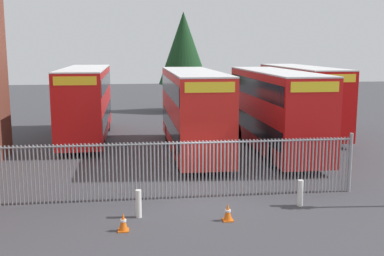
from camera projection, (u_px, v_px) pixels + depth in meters
name	position (u px, v px, depth m)	size (l,w,h in m)	color
ground_plane	(183.00, 152.00, 25.73)	(100.00, 100.00, 0.00)	#3D3D42
palisade_fence	(171.00, 168.00, 17.55)	(14.22, 0.14, 2.35)	gray
double_decker_bus_near_gate	(193.00, 109.00, 25.06)	(2.54, 10.81, 4.42)	red
double_decker_bus_behind_fence_left	(86.00, 101.00, 28.86)	(2.54, 10.81, 4.42)	red
double_decker_bus_behind_fence_right	(275.00, 108.00, 25.25)	(2.54, 10.81, 4.42)	red
double_decker_bus_far_back	(301.00, 97.00, 30.88)	(2.54, 10.81, 4.42)	#B70C0C
bollard_near_left	(139.00, 204.00, 15.71)	(0.20, 0.20, 0.95)	silver
bollard_center_front	(300.00, 193.00, 16.86)	(0.20, 0.20, 0.95)	silver
traffic_cone_by_gate	(228.00, 212.00, 15.43)	(0.34, 0.34, 0.59)	orange
traffic_cone_mid_forecourt	(123.00, 222.00, 14.55)	(0.34, 0.34, 0.59)	orange
tree_tall_back	(183.00, 48.00, 41.25)	(4.39, 4.39, 8.74)	#4C3823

